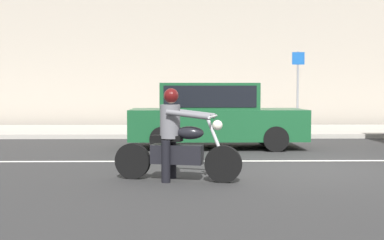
% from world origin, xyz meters
% --- Properties ---
extents(ground_plane, '(80.00, 80.00, 0.00)m').
position_xyz_m(ground_plane, '(0.00, 0.00, 0.00)').
color(ground_plane, '#2D2D2D').
extents(sidewalk_slab, '(40.00, 4.40, 0.14)m').
position_xyz_m(sidewalk_slab, '(0.00, 8.00, 0.07)').
color(sidewalk_slab, '#A8A399').
rests_on(sidewalk_slab, ground_plane).
extents(lane_marking_stripe, '(18.00, 0.14, 0.01)m').
position_xyz_m(lane_marking_stripe, '(0.55, 0.90, 0.00)').
color(lane_marking_stripe, silver).
rests_on(lane_marking_stripe, ground_plane).
extents(motorcycle_with_rider_gray, '(2.17, 0.83, 1.56)m').
position_xyz_m(motorcycle_with_rider_gray, '(-2.56, -1.36, 0.64)').
color(motorcycle_with_rider_gray, black).
rests_on(motorcycle_with_rider_gray, ground_plane).
extents(parked_sedan_forest_green, '(4.57, 1.82, 1.72)m').
position_xyz_m(parked_sedan_forest_green, '(-1.63, 3.32, 0.88)').
color(parked_sedan_forest_green, '#164C28').
rests_on(parked_sedan_forest_green, ground_plane).
extents(street_sign_post, '(0.44, 0.08, 2.78)m').
position_xyz_m(street_sign_post, '(1.64, 7.69, 1.81)').
color(street_sign_post, gray).
rests_on(street_sign_post, sidewalk_slab).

